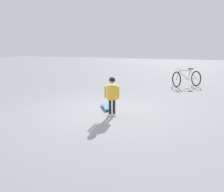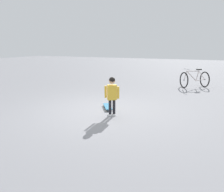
# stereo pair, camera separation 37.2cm
# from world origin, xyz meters

# --- Properties ---
(ground_plane) EXTENTS (50.00, 50.00, 0.00)m
(ground_plane) POSITION_xyz_m (0.00, 0.00, 0.00)
(ground_plane) COLOR gray
(child_person) EXTENTS (0.41, 0.27, 1.06)m
(child_person) POSITION_xyz_m (0.54, -0.18, 0.66)
(child_person) COLOR black
(child_person) RESTS_ON ground
(skateboard) EXTENTS (0.54, 0.68, 0.07)m
(skateboard) POSITION_xyz_m (0.15, 0.39, 0.06)
(skateboard) COLOR teal
(skateboard) RESTS_ON ground
(bicycle_mid) EXTENTS (1.28, 1.19, 0.85)m
(bicycle_mid) POSITION_xyz_m (2.35, 4.90, 0.38)
(bicycle_mid) COLOR black
(bicycle_mid) RESTS_ON ground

